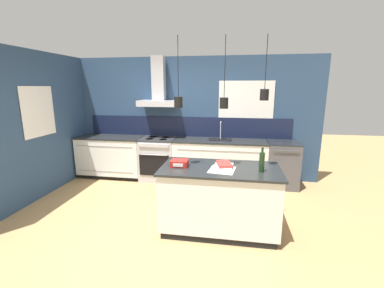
{
  "coord_description": "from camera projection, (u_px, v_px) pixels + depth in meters",
  "views": [
    {
      "loc": [
        1.01,
        -3.48,
        1.98
      ],
      "look_at": [
        0.34,
        0.62,
        1.05
      ],
      "focal_mm": 24.0,
      "sensor_mm": 36.0,
      "label": 1
    }
  ],
  "objects": [
    {
      "name": "ground_plane",
      "position": [
        164.0,
        218.0,
        3.94
      ],
      "size": [
        16.0,
        16.0,
        0.0
      ],
      "primitive_type": "plane",
      "color": "tan",
      "rests_on": "ground"
    },
    {
      "name": "wall_back",
      "position": [
        186.0,
        116.0,
        5.57
      ],
      "size": [
        5.6,
        2.31,
        2.6
      ],
      "color": "navy",
      "rests_on": "ground_plane"
    },
    {
      "name": "wall_left",
      "position": [
        44.0,
        124.0,
        4.71
      ],
      "size": [
        0.08,
        3.8,
        2.6
      ],
      "color": "navy",
      "rests_on": "ground_plane"
    },
    {
      "name": "counter_run_left",
      "position": [
        112.0,
        156.0,
        5.73
      ],
      "size": [
        1.44,
        0.64,
        0.91
      ],
      "color": "black",
      "rests_on": "ground_plane"
    },
    {
      "name": "counter_run_sink",
      "position": [
        219.0,
        161.0,
        5.35
      ],
      "size": [
        1.91,
        0.64,
        1.27
      ],
      "color": "black",
      "rests_on": "ground_plane"
    },
    {
      "name": "oven_range",
      "position": [
        159.0,
        159.0,
        5.55
      ],
      "size": [
        0.73,
        0.66,
        0.91
      ],
      "color": "#B5B5BA",
      "rests_on": "ground_plane"
    },
    {
      "name": "dishwasher",
      "position": [
        282.0,
        164.0,
        5.15
      ],
      "size": [
        0.61,
        0.65,
        0.91
      ],
      "color": "#4C4C51",
      "rests_on": "ground_plane"
    },
    {
      "name": "kitchen_island",
      "position": [
        219.0,
        199.0,
        3.56
      ],
      "size": [
        1.61,
        0.84,
        0.91
      ],
      "color": "black",
      "rests_on": "ground_plane"
    },
    {
      "name": "bottle_on_island",
      "position": [
        262.0,
        162.0,
        3.26
      ],
      "size": [
        0.07,
        0.07,
        0.32
      ],
      "color": "#193319",
      "rests_on": "kitchen_island"
    },
    {
      "name": "book_stack",
      "position": [
        224.0,
        165.0,
        3.5
      ],
      "size": [
        0.27,
        0.34,
        0.05
      ],
      "color": "silver",
      "rests_on": "kitchen_island"
    },
    {
      "name": "red_supply_box",
      "position": [
        179.0,
        163.0,
        3.51
      ],
      "size": [
        0.23,
        0.19,
        0.09
      ],
      "color": "red",
      "rests_on": "kitchen_island"
    },
    {
      "name": "paper_pile",
      "position": [
        222.0,
        170.0,
        3.36
      ],
      "size": [
        0.37,
        0.39,
        0.01
      ],
      "color": "silver",
      "rests_on": "kitchen_island"
    }
  ]
}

